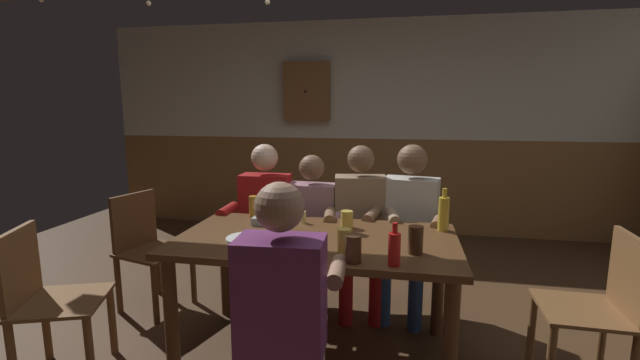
{
  "coord_description": "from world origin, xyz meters",
  "views": [
    {
      "loc": [
        0.5,
        -2.52,
        1.54
      ],
      "look_at": [
        0.0,
        0.06,
        1.09
      ],
      "focal_mm": 24.2,
      "sensor_mm": 36.0,
      "label": 1
    }
  ],
  "objects_px": {
    "person_0": "(263,216)",
    "chair_empty_far_end": "(46,298)",
    "bottle_2": "(444,213)",
    "pint_glass_5": "(416,240)",
    "pint_glass_3": "(253,207)",
    "pint_glass_6": "(344,241)",
    "person_4": "(284,299)",
    "condiment_caddy": "(263,221)",
    "bottle_1": "(277,214)",
    "bottle_0": "(394,248)",
    "chair_empty_near_left": "(147,247)",
    "dining_table": "(316,254)",
    "table_candle": "(303,217)",
    "pint_glass_4": "(353,249)",
    "person_1": "(309,224)",
    "pint_glass_1": "(315,246)",
    "chair_empty_near_right": "(599,307)",
    "pint_glass_0": "(347,221)",
    "pint_glass_2": "(347,220)",
    "person_2": "(360,221)",
    "wall_dart_cabinet": "(307,91)",
    "person_3": "(409,222)",
    "pint_glass_7": "(300,242)",
    "plate_0": "(247,238)"
  },
  "relations": [
    {
      "from": "person_3",
      "to": "bottle_0",
      "type": "relative_size",
      "value": 5.76
    },
    {
      "from": "person_4",
      "to": "chair_empty_far_end",
      "type": "xyz_separation_m",
      "value": [
        -1.43,
        0.18,
        -0.21
      ]
    },
    {
      "from": "wall_dart_cabinet",
      "to": "pint_glass_4",
      "type": "bearing_deg",
      "value": -73.18
    },
    {
      "from": "bottle_0",
      "to": "pint_glass_1",
      "type": "relative_size",
      "value": 1.99
    },
    {
      "from": "person_4",
      "to": "condiment_caddy",
      "type": "height_order",
      "value": "person_4"
    },
    {
      "from": "chair_empty_far_end",
      "to": "pint_glass_5",
      "type": "height_order",
      "value": "pint_glass_5"
    },
    {
      "from": "chair_empty_near_left",
      "to": "bottle_1",
      "type": "distance_m",
      "value": 1.24
    },
    {
      "from": "person_0",
      "to": "pint_glass_1",
      "type": "height_order",
      "value": "person_0"
    },
    {
      "from": "pint_glass_0",
      "to": "pint_glass_1",
      "type": "bearing_deg",
      "value": -102.62
    },
    {
      "from": "person_4",
      "to": "table_candle",
      "type": "distance_m",
      "value": 1.02
    },
    {
      "from": "bottle_1",
      "to": "pint_glass_0",
      "type": "relative_size",
      "value": 2.03
    },
    {
      "from": "person_3",
      "to": "person_0",
      "type": "bearing_deg",
      "value": 10.26
    },
    {
      "from": "pint_glass_3",
      "to": "pint_glass_6",
      "type": "distance_m",
      "value": 0.96
    },
    {
      "from": "dining_table",
      "to": "person_3",
      "type": "bearing_deg",
      "value": 51.45
    },
    {
      "from": "bottle_2",
      "to": "person_4",
      "type": "bearing_deg",
      "value": -127.67
    },
    {
      "from": "chair_empty_far_end",
      "to": "condiment_caddy",
      "type": "distance_m",
      "value": 1.3
    },
    {
      "from": "dining_table",
      "to": "plate_0",
      "type": "bearing_deg",
      "value": -162.31
    },
    {
      "from": "person_3",
      "to": "plate_0",
      "type": "xyz_separation_m",
      "value": [
        -0.95,
        -0.82,
        0.07
      ]
    },
    {
      "from": "person_0",
      "to": "chair_empty_far_end",
      "type": "relative_size",
      "value": 1.41
    },
    {
      "from": "bottle_2",
      "to": "pint_glass_5",
      "type": "bearing_deg",
      "value": -111.07
    },
    {
      "from": "person_1",
      "to": "chair_empty_far_end",
      "type": "relative_size",
      "value": 1.32
    },
    {
      "from": "dining_table",
      "to": "pint_glass_0",
      "type": "bearing_deg",
      "value": 42.26
    },
    {
      "from": "pint_glass_4",
      "to": "table_candle",
      "type": "bearing_deg",
      "value": 121.7
    },
    {
      "from": "dining_table",
      "to": "pint_glass_2",
      "type": "xyz_separation_m",
      "value": [
        0.16,
        0.25,
        0.16
      ]
    },
    {
      "from": "chair_empty_near_right",
      "to": "pint_glass_0",
      "type": "height_order",
      "value": "pint_glass_0"
    },
    {
      "from": "bottle_1",
      "to": "pint_glass_2",
      "type": "relative_size",
      "value": 2.66
    },
    {
      "from": "pint_glass_0",
      "to": "bottle_0",
      "type": "bearing_deg",
      "value": -60.05
    },
    {
      "from": "dining_table",
      "to": "chair_empty_near_right",
      "type": "xyz_separation_m",
      "value": [
        1.56,
        -0.05,
        -0.17
      ]
    },
    {
      "from": "condiment_caddy",
      "to": "pint_glass_3",
      "type": "xyz_separation_m",
      "value": [
        -0.13,
        0.18,
        0.05
      ]
    },
    {
      "from": "dining_table",
      "to": "person_4",
      "type": "distance_m",
      "value": 0.7
    },
    {
      "from": "pint_glass_5",
      "to": "pint_glass_7",
      "type": "xyz_separation_m",
      "value": [
        -0.61,
        -0.1,
        -0.02
      ]
    },
    {
      "from": "chair_empty_near_left",
      "to": "pint_glass_6",
      "type": "height_order",
      "value": "pint_glass_6"
    },
    {
      "from": "person_4",
      "to": "chair_empty_far_end",
      "type": "distance_m",
      "value": 1.46
    },
    {
      "from": "pint_glass_3",
      "to": "pint_glass_7",
      "type": "xyz_separation_m",
      "value": [
        0.5,
        -0.66,
        -0.02
      ]
    },
    {
      "from": "dining_table",
      "to": "condiment_caddy",
      "type": "bearing_deg",
      "value": 152.78
    },
    {
      "from": "person_1",
      "to": "wall_dart_cabinet",
      "type": "height_order",
      "value": "wall_dart_cabinet"
    },
    {
      "from": "person_1",
      "to": "pint_glass_0",
      "type": "bearing_deg",
      "value": 126.88
    },
    {
      "from": "person_3",
      "to": "pint_glass_0",
      "type": "distance_m",
      "value": 0.68
    },
    {
      "from": "chair_empty_far_end",
      "to": "pint_glass_1",
      "type": "relative_size",
      "value": 8.0
    },
    {
      "from": "chair_empty_far_end",
      "to": "pint_glass_2",
      "type": "height_order",
      "value": "chair_empty_far_end"
    },
    {
      "from": "pint_glass_1",
      "to": "chair_empty_near_left",
      "type": "bearing_deg",
      "value": 153.9
    },
    {
      "from": "person_1",
      "to": "pint_glass_6",
      "type": "relative_size",
      "value": 9.03
    },
    {
      "from": "bottle_0",
      "to": "chair_empty_near_left",
      "type": "bearing_deg",
      "value": 157.5
    },
    {
      "from": "wall_dart_cabinet",
      "to": "pint_glass_2",
      "type": "bearing_deg",
      "value": -71.54
    },
    {
      "from": "table_candle",
      "to": "pint_glass_5",
      "type": "bearing_deg",
      "value": -33.48
    },
    {
      "from": "condiment_caddy",
      "to": "bottle_1",
      "type": "relative_size",
      "value": 0.51
    },
    {
      "from": "bottle_0",
      "to": "pint_glass_4",
      "type": "xyz_separation_m",
      "value": [
        -0.2,
        0.01,
        -0.02
      ]
    },
    {
      "from": "person_2",
      "to": "bottle_1",
      "type": "distance_m",
      "value": 0.79
    },
    {
      "from": "person_4",
      "to": "bottle_1",
      "type": "bearing_deg",
      "value": 105.46
    },
    {
      "from": "dining_table",
      "to": "bottle_2",
      "type": "bearing_deg",
      "value": 20.99
    }
  ]
}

